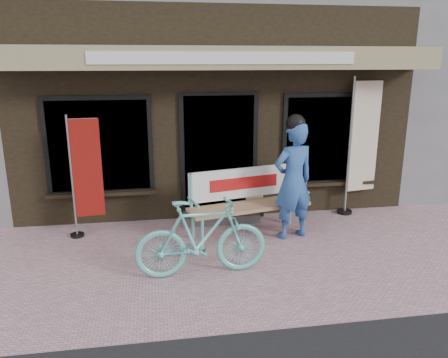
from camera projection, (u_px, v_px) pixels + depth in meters
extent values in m
plane|color=#C798A3|center=(241.00, 266.00, 5.97)|extent=(70.00, 70.00, 0.00)
cube|color=black|center=(200.00, 101.00, 10.25)|extent=(7.00, 6.00, 3.60)
cube|color=tan|center=(222.00, 58.00, 6.81)|extent=(7.00, 0.80, 0.35)
cube|color=white|center=(226.00, 58.00, 6.42)|extent=(4.00, 0.02, 0.18)
cube|color=black|center=(219.00, 157.00, 7.56)|extent=(1.20, 0.06, 2.10)
cube|color=black|center=(219.00, 157.00, 7.55)|extent=(1.35, 0.04, 2.20)
cube|color=black|center=(99.00, 146.00, 7.19)|extent=(1.60, 0.06, 1.50)
cube|color=black|center=(329.00, 139.00, 7.80)|extent=(1.60, 0.06, 1.50)
cube|color=black|center=(99.00, 146.00, 7.18)|extent=(1.75, 0.04, 1.65)
cube|color=black|center=(330.00, 139.00, 7.80)|extent=(1.75, 0.04, 1.65)
cube|color=black|center=(102.00, 193.00, 7.34)|extent=(1.80, 0.18, 0.06)
cube|color=black|center=(328.00, 183.00, 7.96)|extent=(1.80, 0.18, 0.06)
cube|color=#59595B|center=(221.00, 217.00, 7.61)|extent=(1.30, 0.45, 0.15)
cylinder|color=#63C2BE|center=(202.00, 235.00, 6.44)|extent=(0.06, 0.06, 0.46)
cylinder|color=#63C2BE|center=(193.00, 225.00, 6.83)|extent=(0.06, 0.06, 0.46)
cylinder|color=#63C2BE|center=(304.00, 219.00, 7.07)|extent=(0.06, 0.06, 0.46)
cylinder|color=#63C2BE|center=(290.00, 211.00, 7.46)|extent=(0.06, 0.06, 0.46)
cube|color=#A77E5B|center=(250.00, 206.00, 6.88)|extent=(2.02, 0.92, 0.05)
cylinder|color=#63C2BE|center=(191.00, 192.00, 6.68)|extent=(0.06, 0.06, 0.60)
cylinder|color=#63C2BE|center=(292.00, 181.00, 7.33)|extent=(0.06, 0.06, 0.60)
cube|color=white|center=(243.00, 183.00, 7.01)|extent=(1.81, 0.46, 0.49)
cube|color=#B21414|center=(244.00, 183.00, 6.98)|extent=(1.15, 0.28, 0.20)
cylinder|color=#63C2BE|center=(194.00, 202.00, 6.49)|extent=(0.15, 0.48, 0.04)
cylinder|color=#63C2BE|center=(301.00, 189.00, 7.17)|extent=(0.15, 0.48, 0.04)
imported|color=#2F59A3|center=(293.00, 181.00, 6.73)|extent=(0.76, 0.60, 1.84)
sphere|color=black|center=(296.00, 124.00, 6.49)|extent=(0.36, 0.36, 0.29)
imported|color=#63C2BE|center=(202.00, 238.00, 5.60)|extent=(1.73, 0.56, 1.03)
cylinder|color=gray|center=(72.00, 178.00, 6.71)|extent=(0.03, 0.03, 1.94)
cylinder|color=gray|center=(82.00, 119.00, 6.53)|extent=(0.44, 0.07, 0.02)
cube|color=maroon|center=(87.00, 168.00, 6.74)|extent=(0.44, 0.07, 1.54)
cylinder|color=black|center=(77.00, 235.00, 6.96)|extent=(0.23, 0.23, 0.04)
cylinder|color=gray|center=(349.00, 147.00, 7.70)|extent=(0.05, 0.05, 2.46)
cylinder|color=gray|center=(368.00, 81.00, 7.49)|extent=(0.55, 0.12, 0.03)
cube|color=beige|center=(365.00, 137.00, 7.75)|extent=(0.56, 0.13, 1.96)
cylinder|color=black|center=(344.00, 212.00, 8.02)|extent=(0.31, 0.31, 0.06)
cube|color=black|center=(253.00, 196.00, 7.70)|extent=(0.41, 0.19, 0.82)
cube|color=beige|center=(255.00, 191.00, 7.64)|extent=(0.34, 0.12, 0.50)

